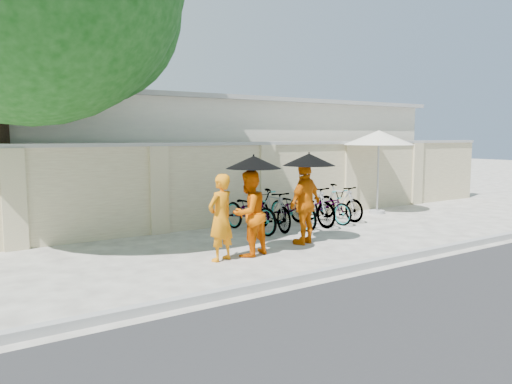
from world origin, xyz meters
TOP-DOWN VIEW (x-y plane):
  - ground at (0.00, 0.00)m, footprint 80.00×80.00m
  - kerb at (0.00, -1.70)m, footprint 40.00×0.16m
  - compound_wall at (1.00, 3.20)m, footprint 20.00×0.30m
  - building_behind at (2.00, 7.00)m, footprint 14.00×6.00m
  - monk_left at (-1.07, 0.11)m, footprint 0.66×0.54m
  - monk_center at (-0.45, 0.14)m, footprint 0.92×0.80m
  - parasol_center at (-0.40, 0.06)m, footprint 1.03×1.03m
  - monk_right at (1.08, 0.37)m, footprint 1.07×0.70m
  - parasol_right at (1.10, 0.29)m, footprint 1.08×1.08m
  - patio_umbrella at (5.41, 2.37)m, footprint 2.22×2.22m
  - bike_0 at (0.83, 2.07)m, footprint 0.83×1.95m
  - bike_1 at (1.41, 1.95)m, footprint 0.63×1.66m
  - bike_2 at (1.99, 1.92)m, footprint 0.69×1.84m
  - bike_3 at (2.57, 1.92)m, footprint 0.52×1.72m
  - bike_4 at (3.14, 2.03)m, footprint 0.81×1.74m
  - bike_5 at (3.72, 2.12)m, footprint 0.55×1.62m

SIDE VIEW (x-z plane):
  - ground at x=0.00m, z-range 0.00..0.00m
  - kerb at x=0.00m, z-range 0.00..0.12m
  - bike_4 at x=3.14m, z-range 0.00..0.88m
  - bike_5 at x=3.72m, z-range 0.00..0.96m
  - bike_2 at x=1.99m, z-range 0.00..0.96m
  - bike_1 at x=1.41m, z-range 0.00..0.97m
  - bike_0 at x=0.83m, z-range 0.00..1.00m
  - bike_3 at x=2.57m, z-range 0.00..1.03m
  - monk_left at x=-1.07m, z-range 0.00..1.57m
  - monk_center at x=-0.45m, z-range 0.00..1.60m
  - monk_right at x=1.08m, z-range 0.00..1.69m
  - compound_wall at x=1.00m, z-range 0.00..2.00m
  - building_behind at x=2.00m, z-range 0.00..3.20m
  - parasol_center at x=-0.40m, z-range 1.27..2.23m
  - parasol_right at x=1.10m, z-range 1.29..2.21m
  - patio_umbrella at x=5.41m, z-range 0.96..3.35m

